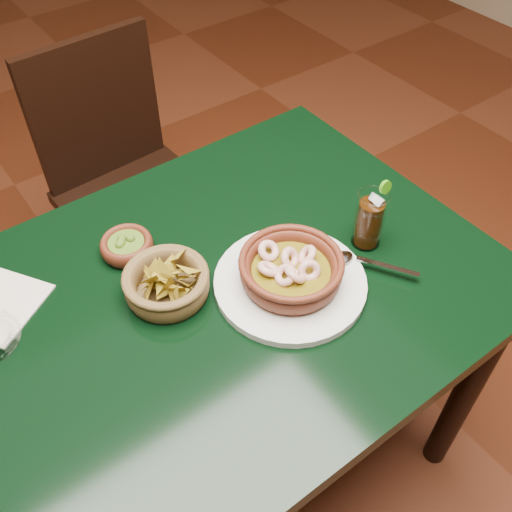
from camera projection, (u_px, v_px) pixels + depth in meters
ground at (212, 469)px, 1.61m from camera, size 7.00×7.00×0.00m
dining_table at (194, 335)px, 1.14m from camera, size 1.20×0.80×0.75m
dining_chair at (127, 180)px, 1.72m from camera, size 0.43×0.43×0.89m
shrimp_plate at (291, 273)px, 1.07m from camera, size 0.35×0.29×0.08m
chip_basket at (167, 283)px, 1.06m from camera, size 0.19×0.19×0.11m
guacamole_ramekin at (127, 246)px, 1.14m from camera, size 0.12×0.12×0.04m
cola_drink at (369, 220)px, 1.13m from camera, size 0.13×0.13×0.15m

